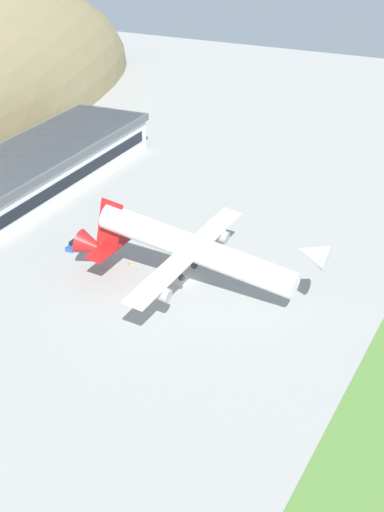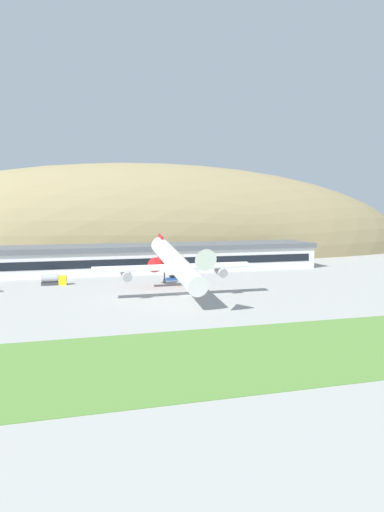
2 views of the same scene
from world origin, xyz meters
name	(u,v)px [view 1 (image 1 of 2)]	position (x,y,z in m)	size (l,w,h in m)	color
ground_plane	(186,281)	(0.00, 0.00, 0.00)	(357.25, 357.25, 0.00)	#9E9E99
cargo_airplane	(192,250)	(-3.35, -2.65, 8.26)	(39.52, 46.62, 12.42)	white
service_car_1	(75,245)	(3.40, 25.15, 0.62)	(4.52, 1.69, 1.49)	#264C99
traffic_cone_0	(129,263)	(1.54, 12.46, 0.28)	(0.52, 0.52, 0.58)	orange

